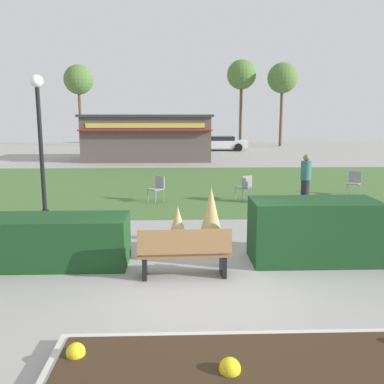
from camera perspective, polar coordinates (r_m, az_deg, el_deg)
ground_plane at (r=7.55m, az=2.26°, el=-12.72°), size 80.00×80.00×0.00m
lawn_patch at (r=17.95m, az=-0.23°, el=0.93°), size 36.00×12.00×0.01m
flower_bed at (r=5.07m, az=8.60°, el=-24.31°), size 4.77×2.08×0.33m
park_bench at (r=7.79m, az=-1.05°, el=-8.18°), size 1.72×0.59×0.95m
hedge_left at (r=8.84m, az=-17.75°, el=-6.34°), size 2.78×1.10×0.98m
hedge_right at (r=8.95m, az=16.11°, el=-5.07°), size 2.53×1.10×1.28m
ornamental_grass_behind_left at (r=9.75m, az=2.59°, el=-3.18°), size 0.62×0.62×1.35m
ornamental_grass_behind_right at (r=9.31m, az=-1.94°, el=-4.94°), size 0.59×0.59×1.00m
lamppost_mid at (r=12.87m, az=-19.93°, el=8.04°), size 0.36×0.36×4.07m
food_kiosk at (r=28.35m, az=-5.99°, el=7.41°), size 8.42×4.61×2.98m
cafe_chair_west at (r=14.55m, az=-4.68°, el=0.75°), size 0.62×0.62×0.89m
cafe_chair_east at (r=14.80m, az=7.16°, el=0.87°), size 0.61×0.61×0.89m
cafe_chair_center at (r=16.80m, az=21.13°, el=1.38°), size 0.61×0.61×0.89m
person_strolling at (r=14.38m, az=15.14°, el=1.65°), size 0.34×0.34×1.69m
parked_car_west_slot at (r=35.44m, az=-4.65°, el=6.64°), size 4.31×2.26×1.20m
parked_car_center_slot at (r=35.58m, az=3.93°, el=6.67°), size 4.25×2.15×1.20m
tree_left_bg at (r=41.37m, az=12.16°, el=14.78°), size 2.80×2.80×7.73m
tree_right_bg at (r=42.04m, az=6.72°, el=15.41°), size 2.80×2.80×8.14m
tree_center_bg at (r=43.00m, az=-15.12°, el=14.40°), size 2.80×2.80×7.67m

